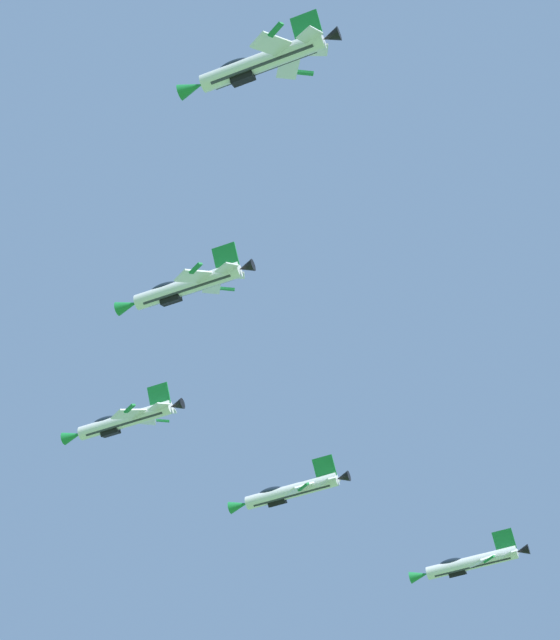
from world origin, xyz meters
TOP-DOWN VIEW (x-y plane):
  - fighter_jet_lead at (-20.06, 82.34)m, footprint 15.53×8.77m
  - fighter_jet_left_wing at (-10.25, 61.52)m, footprint 15.53×8.63m
  - fighter_jet_right_wing at (-0.67, 93.67)m, footprint 15.53×8.42m
  - fighter_jet_left_outer at (-0.75, 36.63)m, footprint 15.53×8.60m
  - fighter_jet_right_outer at (22.14, 106.85)m, footprint 15.53×8.60m

SIDE VIEW (x-z plane):
  - fighter_jet_right_outer at x=22.14m, z-range 88.14..94.43m
  - fighter_jet_right_wing at x=-0.67m, z-range 89.50..96.25m
  - fighter_jet_left_wing at x=-10.25m, z-range 90.28..96.49m
  - fighter_jet_left_outer at x=-0.75m, z-range 90.93..97.22m
  - fighter_jet_lead at x=-20.06m, z-range 91.96..97.82m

